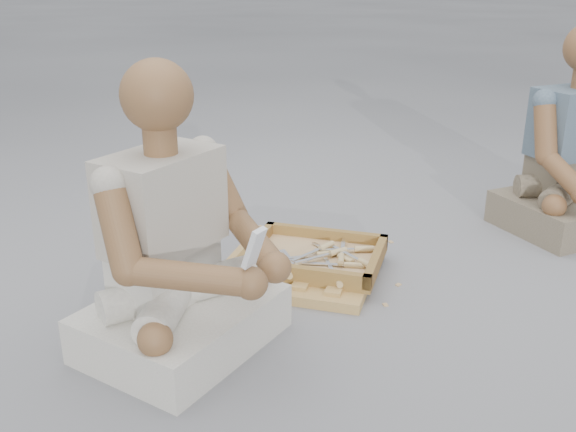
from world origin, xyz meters
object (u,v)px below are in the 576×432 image
(tool_tray, at_px, (314,257))
(craftsman, at_px, (177,256))
(companion, at_px, (575,163))
(carved_panel, at_px, (294,276))

(tool_tray, distance_m, craftsman, 0.67)
(tool_tray, bearing_deg, companion, 41.48)
(craftsman, bearing_deg, companion, 154.29)
(craftsman, xyz_separation_m, companion, (1.12, 1.38, 0.00))
(companion, bearing_deg, carved_panel, -0.67)
(carved_panel, distance_m, craftsman, 0.59)
(tool_tray, height_order, craftsman, craftsman)
(carved_panel, relative_size, companion, 0.63)
(craftsman, height_order, companion, companion)
(carved_panel, relative_size, tool_tray, 1.08)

